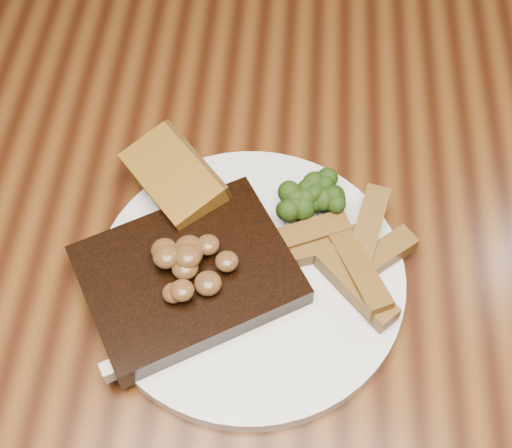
{
  "coord_description": "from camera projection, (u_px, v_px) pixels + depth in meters",
  "views": [
    {
      "loc": [
        0.02,
        -0.35,
        1.32
      ],
      "look_at": [
        -0.0,
        0.0,
        0.78
      ],
      "focal_mm": 50.0,
      "sensor_mm": 36.0,
      "label": 1
    }
  ],
  "objects": [
    {
      "name": "dining_table",
      "position": [
        259.0,
        288.0,
        0.75
      ],
      "size": [
        1.6,
        0.9,
        0.75
      ],
      "color": "#542D10",
      "rests_on": "ground"
    },
    {
      "name": "steak",
      "position": [
        188.0,
        276.0,
        0.62
      ],
      "size": [
        0.22,
        0.2,
        0.03
      ],
      "primitive_type": "cube",
      "rotation": [
        0.0,
        0.0,
        0.52
      ],
      "color": "black",
      "rests_on": "plate"
    },
    {
      "name": "broccoli_cluster",
      "position": [
        316.0,
        197.0,
        0.66
      ],
      "size": [
        0.06,
        0.06,
        0.04
      ],
      "primitive_type": null,
      "color": "#21390D",
      "rests_on": "plate"
    },
    {
      "name": "mushroom_pile",
      "position": [
        188.0,
        257.0,
        0.6
      ],
      "size": [
        0.07,
        0.07,
        0.03
      ],
      "primitive_type": null,
      "color": "brown",
      "rests_on": "steak"
    },
    {
      "name": "steak_bone",
      "position": [
        180.0,
        342.0,
        0.59
      ],
      "size": [
        0.12,
        0.08,
        0.02
      ],
      "primitive_type": "cube",
      "rotation": [
        0.0,
        0.0,
        0.52
      ],
      "color": "#C2B696",
      "rests_on": "plate"
    },
    {
      "name": "potato_wedges",
      "position": [
        337.0,
        267.0,
        0.63
      ],
      "size": [
        0.11,
        0.11,
        0.02
      ],
      "primitive_type": null,
      "color": "brown",
      "rests_on": "plate"
    },
    {
      "name": "plate",
      "position": [
        250.0,
        278.0,
        0.64
      ],
      "size": [
        0.31,
        0.31,
        0.01
      ],
      "primitive_type": "cylinder",
      "rotation": [
        0.0,
        0.0,
        0.13
      ],
      "color": "silver",
      "rests_on": "dining_table"
    },
    {
      "name": "garlic_bread",
      "position": [
        175.0,
        190.0,
        0.67
      ],
      "size": [
        0.11,
        0.11,
        0.02
      ],
      "primitive_type": "cube",
      "rotation": [
        0.0,
        0.0,
        -0.86
      ],
      "color": "brown",
      "rests_on": "plate"
    },
    {
      "name": "chair_far",
      "position": [
        360.0,
        11.0,
        1.31
      ],
      "size": [
        0.38,
        0.38,
        0.8
      ],
      "rotation": [
        0.0,
        0.0,
        3.13
      ],
      "color": "black",
      "rests_on": "ground"
    }
  ]
}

